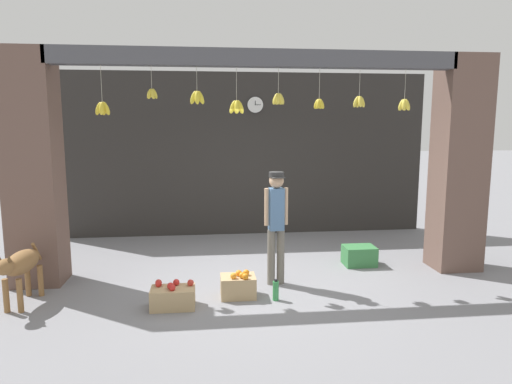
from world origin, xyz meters
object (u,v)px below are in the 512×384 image
fruit_crate_apples (173,297)px  shopkeeper (276,219)px  water_bottle (276,290)px  fruit_crate_oranges (238,286)px  dog (20,265)px  wall_clock (255,105)px  produce_box_green (359,256)px

fruit_crate_apples → shopkeeper: bearing=26.4°
water_bottle → fruit_crate_apples: bearing=-176.0°
shopkeeper → fruit_crate_oranges: size_ratio=3.52×
shopkeeper → dog: bearing=0.8°
fruit_crate_oranges → wall_clock: 4.34m
dog → produce_box_green: 4.97m
fruit_crate_oranges → wall_clock: (0.61, 3.49, 2.51)m
shopkeeper → fruit_crate_oranges: shopkeeper is taller
produce_box_green → shopkeeper: bearing=-154.1°
dog → produce_box_green: bearing=109.6°
fruit_crate_apples → water_bottle: size_ratio=1.93×
dog → fruit_crate_oranges: bearing=95.8°
dog → fruit_crate_oranges: size_ratio=2.23×
produce_box_green → fruit_crate_apples: bearing=-153.9°
dog → water_bottle: 3.26m
water_bottle → fruit_crate_oranges: bearing=159.9°
shopkeeper → produce_box_green: shopkeeper is taller
dog → fruit_crate_oranges: (2.75, -0.02, -0.37)m
shopkeeper → produce_box_green: bearing=-160.4°
produce_box_green → wall_clock: size_ratio=1.50×
shopkeeper → fruit_crate_apples: shopkeeper is taller
water_bottle → dog: bearing=176.5°
fruit_crate_apples → wall_clock: size_ratio=1.63×
dog → fruit_crate_apples: dog is taller
fruit_crate_oranges → shopkeeper: bearing=37.3°
water_bottle → wall_clock: bearing=87.9°
dog → fruit_crate_apples: (1.91, -0.29, -0.39)m
dog → wall_clock: size_ratio=3.07×
fruit_crate_oranges → fruit_crate_apples: 0.89m
shopkeeper → wall_clock: 3.50m
shopkeeper → fruit_crate_apples: 1.78m
dog → fruit_crate_apples: size_ratio=1.88×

